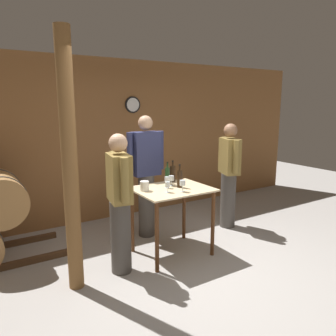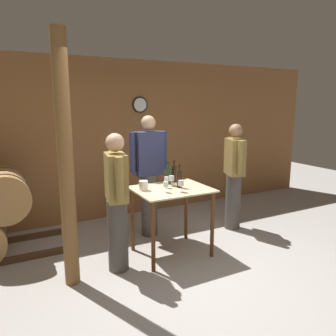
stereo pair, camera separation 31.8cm
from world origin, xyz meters
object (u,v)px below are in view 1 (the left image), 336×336
(wooden_post, at_px, (70,165))
(wine_glass_far_side, at_px, (171,179))
(wine_glass_near_center, at_px, (167,180))
(person_visitor_bearded, at_px, (229,173))
(wine_bottle_left, at_px, (180,178))
(wine_bottle_center, at_px, (173,173))
(person_host, at_px, (146,174))
(wine_glass_near_left, at_px, (168,185))
(ice_bucket, at_px, (145,186))
(wine_bottle_far_left, at_px, (167,175))
(wine_glass_near_right, at_px, (183,183))
(person_visitor_with_scarf, at_px, (120,201))

(wooden_post, xyz_separation_m, wine_glass_far_side, (1.38, 0.25, -0.36))
(wine_glass_far_side, bearing_deg, wooden_post, -169.93)
(wine_glass_near_center, bearing_deg, person_visitor_bearded, 12.41)
(wine_bottle_left, height_order, wine_bottle_center, wine_bottle_left)
(person_host, distance_m, person_visitor_bearded, 1.34)
(wine_bottle_left, relative_size, wine_glass_near_left, 2.29)
(ice_bucket, bearing_deg, wine_glass_near_left, -46.42)
(wine_bottle_far_left, height_order, person_host, person_host)
(ice_bucket, bearing_deg, person_visitor_bearded, 9.14)
(wooden_post, height_order, wine_glass_near_right, wooden_post)
(wine_bottle_far_left, xyz_separation_m, wine_glass_near_left, (-0.23, -0.37, -0.03))
(person_host, xyz_separation_m, person_visitor_bearded, (1.29, -0.37, -0.08))
(wooden_post, xyz_separation_m, wine_bottle_left, (1.43, 0.12, -0.34))
(wine_bottle_center, bearing_deg, wine_glass_near_right, -110.22)
(wooden_post, relative_size, wine_glass_near_center, 18.20)
(wine_glass_near_center, bearing_deg, wine_glass_near_left, -118.70)
(wine_glass_near_right, bearing_deg, person_visitor_with_scarf, 171.24)
(wine_glass_near_left, bearing_deg, person_host, 79.39)
(wine_bottle_far_left, distance_m, person_visitor_bearded, 1.23)
(wine_glass_far_side, xyz_separation_m, ice_bucket, (-0.42, -0.03, -0.04))
(ice_bucket, distance_m, person_visitor_bearded, 1.67)
(wine_bottle_far_left, relative_size, wine_glass_far_side, 2.20)
(wine_bottle_left, height_order, wine_glass_near_right, wine_bottle_left)
(wine_glass_near_center, height_order, person_visitor_with_scarf, person_visitor_with_scarf)
(person_visitor_with_scarf, distance_m, person_visitor_bearded, 2.11)
(wine_bottle_far_left, height_order, wine_bottle_center, wine_bottle_far_left)
(wine_bottle_far_left, height_order, wine_glass_near_right, wine_bottle_far_left)
(wine_glass_far_side, bearing_deg, wine_glass_near_right, -97.42)
(ice_bucket, bearing_deg, wine_glass_near_center, -5.68)
(person_visitor_with_scarf, bearing_deg, ice_bucket, 22.03)
(person_host, distance_m, person_visitor_with_scarf, 1.12)
(wine_bottle_left, bearing_deg, wine_bottle_far_left, 98.26)
(wine_glass_far_side, distance_m, person_visitor_with_scarf, 0.86)
(wine_glass_far_side, bearing_deg, wine_bottle_far_left, 83.63)
(wine_bottle_left, bearing_deg, wine_glass_far_side, 111.56)
(wine_glass_near_center, distance_m, ice_bucket, 0.31)
(wine_glass_near_right, relative_size, person_visitor_bearded, 0.09)
(wooden_post, distance_m, person_visitor_with_scarf, 0.74)
(wine_glass_far_side, bearing_deg, person_visitor_bearded, 10.67)
(wine_glass_near_left, height_order, person_host, person_host)
(person_visitor_bearded, bearing_deg, wine_bottle_far_left, -174.67)
(wine_glass_near_center, xyz_separation_m, person_host, (0.06, 0.67, -0.05))
(wine_bottle_left, xyz_separation_m, person_visitor_bearded, (1.18, 0.35, -0.13))
(ice_bucket, bearing_deg, wine_bottle_far_left, 19.38)
(ice_bucket, height_order, person_visitor_with_scarf, person_visitor_with_scarf)
(wine_glass_far_side, bearing_deg, ice_bucket, -175.44)
(wine_glass_near_center, relative_size, wine_glass_near_right, 1.01)
(person_visitor_with_scarf, relative_size, person_visitor_bearded, 0.99)
(wine_bottle_left, relative_size, person_host, 0.17)
(wooden_post, distance_m, wine_glass_near_right, 1.39)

